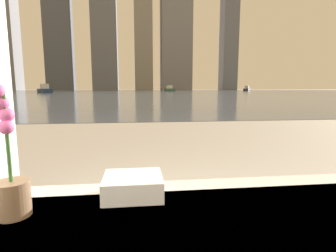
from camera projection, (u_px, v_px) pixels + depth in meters
name	position (u px, v px, depth m)	size (l,w,h in m)	color
potted_orchid	(10.00, 178.00, 0.85)	(0.11, 0.11, 0.43)	#8C6B4C
towel_stack	(133.00, 186.00, 1.03)	(0.23, 0.20, 0.08)	white
harbor_water	(137.00, 92.00, 61.15)	(180.00, 110.00, 0.01)	slate
harbor_boat_0	(247.00, 89.00, 81.75)	(3.65, 4.50, 1.65)	#2D2D33
harbor_boat_1	(170.00, 89.00, 73.07)	(2.74, 4.68, 1.66)	#335647
harbor_boat_2	(45.00, 90.00, 48.26)	(3.77, 4.63, 1.69)	navy
skyline_tower_0	(7.00, 21.00, 106.10)	(6.07, 8.87, 55.98)	slate
skyline_tower_1	(57.00, 14.00, 107.92)	(10.84, 6.07, 62.60)	#4C515B
skyline_tower_2	(104.00, 32.00, 111.10)	(10.13, 10.83, 49.05)	slate
skyline_tower_3	(143.00, 11.00, 111.72)	(7.62, 10.45, 67.06)	gray
skyline_tower_4	(176.00, 11.00, 113.34)	(13.13, 10.64, 67.64)	slate
skyline_tower_5	(230.00, 14.00, 116.21)	(6.72, 7.25, 67.09)	slate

